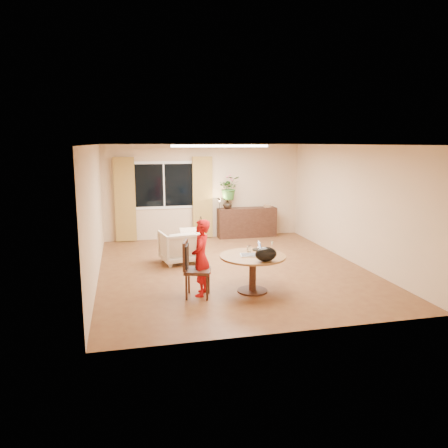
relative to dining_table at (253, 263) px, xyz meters
name	(u,v)px	position (x,y,z in m)	size (l,w,h in m)	color
floor	(232,269)	(0.00, 1.48, -0.53)	(6.50, 6.50, 0.00)	brown
ceiling	(233,145)	(0.00, 1.48, 2.07)	(6.50, 6.50, 0.00)	white
wall_back	(204,191)	(0.00, 4.73, 0.77)	(5.50, 5.50, 0.00)	#DBB68E
wall_left	(95,213)	(-2.75, 1.48, 0.77)	(6.50, 6.50, 0.00)	#DBB68E
wall_right	(353,204)	(2.75, 1.48, 0.77)	(6.50, 6.50, 0.00)	#DBB68E
window	(164,185)	(-1.10, 4.71, 0.97)	(1.70, 0.03, 1.30)	white
curtain_left	(125,200)	(-2.15, 4.63, 0.62)	(0.55, 0.08, 2.25)	olive
curtain_right	(203,197)	(-0.05, 4.63, 0.62)	(0.55, 0.08, 2.25)	olive
ceiling_panel	(220,146)	(0.00, 2.68, 2.04)	(2.20, 0.35, 0.05)	white
dining_table	(253,263)	(0.00, 0.00, 0.00)	(1.18, 1.18, 0.67)	brown
dining_chair	(198,269)	(-1.00, -0.05, -0.03)	(0.48, 0.44, 1.00)	black
child	(201,258)	(-0.93, 0.04, 0.14)	(0.32, 0.49, 1.35)	red
laptop	(251,248)	(-0.04, 0.00, 0.27)	(0.39, 0.26, 0.26)	#B7B7BC
tumbler	(249,249)	(0.01, 0.26, 0.20)	(0.08, 0.08, 0.11)	white
wine_glass	(272,246)	(0.43, 0.22, 0.24)	(0.07, 0.07, 0.19)	white
pot_lid	(258,249)	(0.21, 0.35, 0.16)	(0.23, 0.23, 0.04)	white
handbag	(266,254)	(0.10, -0.44, 0.27)	(0.38, 0.22, 0.25)	black
armchair	(179,247)	(-1.04, 2.24, -0.17)	(0.77, 0.79, 0.72)	beige
throw	(191,230)	(-0.77, 2.20, 0.21)	(0.45, 0.55, 0.03)	beige
sideboard	(247,222)	(1.19, 4.49, -0.11)	(1.66, 0.41, 0.83)	black
vase	(227,204)	(0.62, 4.49, 0.43)	(0.24, 0.24, 0.25)	black
bouquet	(229,188)	(0.68, 4.49, 0.88)	(0.59, 0.51, 0.66)	#2D6525
book_stack	(267,206)	(1.79, 4.49, 0.34)	(0.18, 0.14, 0.08)	#94644B
desk_lamp	(220,203)	(0.39, 4.44, 0.47)	(0.13, 0.13, 0.32)	black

